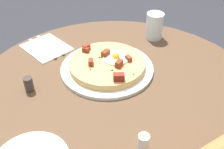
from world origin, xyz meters
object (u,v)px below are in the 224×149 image
(pizza_plate, at_px, (107,68))
(breakfast_pizza, at_px, (107,64))
(fork, at_px, (42,48))
(salt_shaker, at_px, (143,144))
(knife, at_px, (50,45))
(water_glass, at_px, (154,26))
(dining_table, at_px, (117,128))
(pepper_shaker, at_px, (29,84))

(pizza_plate, xyz_separation_m, breakfast_pizza, (-0.00, 0.00, 0.02))
(fork, relative_size, salt_shaker, 3.18)
(knife, bearing_deg, breakfast_pizza, 11.99)
(fork, distance_m, water_glass, 0.45)
(dining_table, distance_m, water_glass, 0.43)
(knife, relative_size, water_glass, 1.71)
(knife, height_order, pepper_shaker, pepper_shaker)
(salt_shaker, bearing_deg, dining_table, -133.43)
(water_glass, height_order, pepper_shaker, water_glass)
(water_glass, relative_size, salt_shaker, 1.86)
(pizza_plate, distance_m, pepper_shaker, 0.26)
(dining_table, height_order, knife, knife)
(pizza_plate, distance_m, salt_shaker, 0.35)
(pizza_plate, height_order, breakfast_pizza, breakfast_pizza)
(breakfast_pizza, bearing_deg, pepper_shaker, -33.54)
(dining_table, distance_m, pepper_shaker, 0.34)
(knife, relative_size, pepper_shaker, 3.72)
(pepper_shaker, bearing_deg, pizza_plate, 146.52)
(breakfast_pizza, xyz_separation_m, salt_shaker, (0.24, 0.26, 0.00))
(dining_table, xyz_separation_m, pizza_plate, (-0.07, -0.09, 0.18))
(knife, xyz_separation_m, water_glass, (-0.28, 0.31, 0.05))
(water_glass, bearing_deg, breakfast_pizza, -7.66)
(knife, xyz_separation_m, salt_shaker, (0.24, 0.53, 0.02))
(pizza_plate, xyz_separation_m, water_glass, (-0.29, 0.04, 0.05))
(breakfast_pizza, height_order, knife, breakfast_pizza)
(pizza_plate, xyz_separation_m, knife, (-0.01, -0.27, 0.00))
(fork, bearing_deg, knife, 90.00)
(dining_table, bearing_deg, water_glass, -172.60)
(breakfast_pizza, bearing_deg, pizza_plate, -44.80)
(dining_table, xyz_separation_m, pepper_shaker, (0.15, -0.23, 0.20))
(fork, relative_size, knife, 1.00)
(pizza_plate, bearing_deg, fork, -84.86)
(water_glass, bearing_deg, dining_table, 7.40)
(pizza_plate, height_order, knife, pizza_plate)
(fork, xyz_separation_m, pepper_shaker, (0.19, 0.13, 0.02))
(pizza_plate, xyz_separation_m, fork, (0.03, -0.28, 0.00))
(water_glass, bearing_deg, pepper_shaker, -20.05)
(knife, bearing_deg, pizza_plate, 11.79)
(knife, bearing_deg, water_glass, 55.57)
(water_glass, bearing_deg, salt_shaker, 22.73)
(fork, relative_size, pepper_shaker, 3.72)
(dining_table, bearing_deg, pizza_plate, -130.27)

